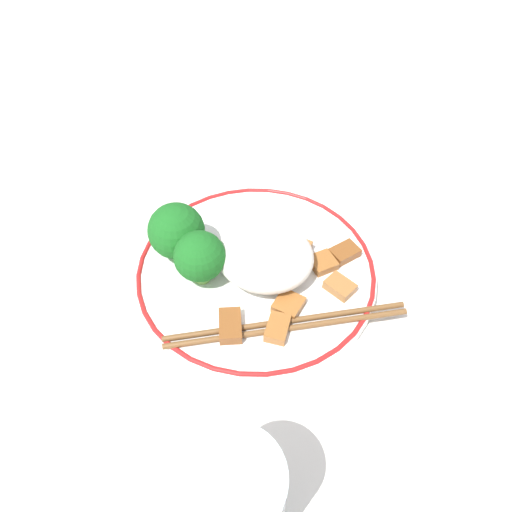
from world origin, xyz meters
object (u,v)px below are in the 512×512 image
at_px(broccoli_back_left, 176,231).
at_px(broccoli_back_center, 200,257).
at_px(chopsticks, 287,325).
at_px(drinking_glass, 233,503).
at_px(plate, 256,272).

distance_m(broccoli_back_left, broccoli_back_center, 0.04).
xyz_separation_m(broccoli_back_left, chopsticks, (0.13, -0.05, -0.03)).
xyz_separation_m(chopsticks, drinking_glass, (0.01, -0.17, 0.04)).
relative_size(plate, broccoli_back_center, 4.17).
bearing_deg(broccoli_back_center, drinking_glass, -61.84).
bearing_deg(broccoli_back_left, broccoli_back_center, -33.72).
bearing_deg(broccoli_back_left, drinking_glass, -57.59).
height_order(plate, chopsticks, chopsticks).
bearing_deg(drinking_glass, plate, 104.39).
relative_size(broccoli_back_left, chopsticks, 0.31).
height_order(broccoli_back_center, chopsticks, broccoli_back_center).
relative_size(chopsticks, drinking_glass, 1.95).
relative_size(plate, broccoli_back_left, 3.85).
height_order(broccoli_back_left, drinking_glass, drinking_glass).
height_order(plate, broccoli_back_left, broccoli_back_left).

